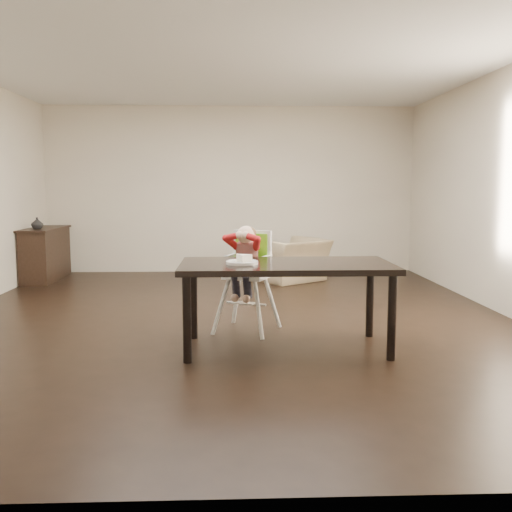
{
  "coord_description": "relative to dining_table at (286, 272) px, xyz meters",
  "views": [
    {
      "loc": [
        0.04,
        -5.91,
        1.39
      ],
      "look_at": [
        0.25,
        -0.78,
        0.77
      ],
      "focal_mm": 40.0,
      "sensor_mm": 36.0,
      "label": 1
    }
  ],
  "objects": [
    {
      "name": "vase",
      "position": [
        -3.27,
        3.5,
        0.2
      ],
      "size": [
        0.2,
        0.2,
        0.16
      ],
      "primitive_type": "imported",
      "rotation": [
        0.0,
        0.0,
        0.23
      ],
      "color": "#99999E",
      "rests_on": "sideboard"
    },
    {
      "name": "sideboard",
      "position": [
        -3.27,
        3.81,
        -0.27
      ],
      "size": [
        0.44,
        1.26,
        0.79
      ],
      "color": "black",
      "rests_on": "ground"
    },
    {
      "name": "ground",
      "position": [
        -0.49,
        1.11,
        -0.67
      ],
      "size": [
        7.0,
        7.0,
        0.0
      ],
      "primitive_type": "plane",
      "color": "black",
      "rests_on": "ground"
    },
    {
      "name": "high_chair",
      "position": [
        -0.31,
        0.65,
        0.05
      ],
      "size": [
        0.56,
        0.56,
        1.03
      ],
      "rotation": [
        0.0,
        0.0,
        -0.4
      ],
      "color": "white",
      "rests_on": "ground"
    },
    {
      "name": "room_walls",
      "position": [
        -0.49,
        1.11,
        1.18
      ],
      "size": [
        6.02,
        7.02,
        2.71
      ],
      "color": "beige",
      "rests_on": "ground"
    },
    {
      "name": "plate",
      "position": [
        -0.37,
        -0.05,
        0.11
      ],
      "size": [
        0.36,
        0.36,
        0.08
      ],
      "rotation": [
        0.0,
        0.0,
        0.4
      ],
      "color": "white",
      "rests_on": "dining_table"
    },
    {
      "name": "dining_table",
      "position": [
        0.0,
        0.0,
        0.0
      ],
      "size": [
        1.8,
        0.9,
        0.75
      ],
      "color": "black",
      "rests_on": "ground"
    },
    {
      "name": "armchair",
      "position": [
        0.41,
        3.59,
        -0.25
      ],
      "size": [
        1.15,
        1.07,
        0.84
      ],
      "primitive_type": "imported",
      "rotation": [
        0.0,
        0.0,
        3.77
      ],
      "color": "tan",
      "rests_on": "ground"
    }
  ]
}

